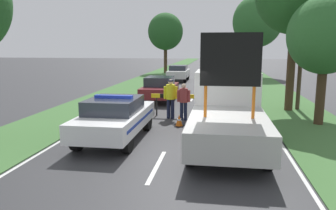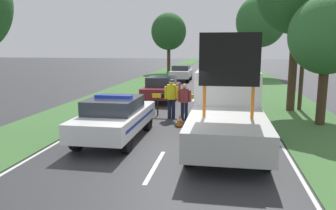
# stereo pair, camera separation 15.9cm
# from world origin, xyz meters

# --- Properties ---
(ground_plane) EXTENTS (160.00, 160.00, 0.00)m
(ground_plane) POSITION_xyz_m (0.00, 0.00, 0.00)
(ground_plane) COLOR #333335
(lane_markings) EXTENTS (7.46, 60.03, 0.01)m
(lane_markings) POSITION_xyz_m (0.00, 15.20, 0.00)
(lane_markings) COLOR silver
(lane_markings) RESTS_ON ground
(grass_verge_left) EXTENTS (3.16, 120.00, 0.03)m
(grass_verge_left) POSITION_xyz_m (-5.36, 20.00, 0.02)
(grass_verge_left) COLOR #427038
(grass_verge_left) RESTS_ON ground
(grass_verge_right) EXTENTS (3.16, 120.00, 0.03)m
(grass_verge_right) POSITION_xyz_m (5.36, 20.00, 0.02)
(grass_verge_right) COLOR #427038
(grass_verge_right) RESTS_ON ground
(police_car) EXTENTS (1.85, 4.57, 1.56)m
(police_car) POSITION_xyz_m (-1.89, 1.12, 0.78)
(police_car) COLOR white
(police_car) RESTS_ON ground
(work_truck) EXTENTS (2.25, 5.92, 3.55)m
(work_truck) POSITION_xyz_m (1.89, 1.42, 1.13)
(work_truck) COLOR white
(work_truck) RESTS_ON ground
(road_barrier) EXTENTS (2.50, 0.08, 1.02)m
(road_barrier) POSITION_xyz_m (-0.24, 5.26, 0.84)
(road_barrier) COLOR black
(road_barrier) RESTS_ON ground
(police_officer) EXTENTS (0.63, 0.40, 1.75)m
(police_officer) POSITION_xyz_m (-0.51, 4.75, 1.04)
(police_officer) COLOR #191E38
(police_officer) RESTS_ON ground
(pedestrian_civilian) EXTENTS (0.58, 0.37, 1.61)m
(pedestrian_civilian) POSITION_xyz_m (0.11, 4.45, 0.94)
(pedestrian_civilian) COLOR #191E38
(pedestrian_civilian) RESTS_ON ground
(traffic_cone_near_police) EXTENTS (0.42, 0.42, 0.58)m
(traffic_cone_near_police) POSITION_xyz_m (-1.69, 4.90, 0.29)
(traffic_cone_near_police) COLOR black
(traffic_cone_near_police) RESTS_ON ground
(traffic_cone_centre_front) EXTENTS (0.43, 0.43, 0.60)m
(traffic_cone_centre_front) POSITION_xyz_m (-2.68, 4.74, 0.29)
(traffic_cone_centre_front) COLOR black
(traffic_cone_centre_front) RESTS_ON ground
(traffic_cone_near_truck) EXTENTS (0.48, 0.48, 0.66)m
(traffic_cone_near_truck) POSITION_xyz_m (1.98, 4.10, 0.33)
(traffic_cone_near_truck) COLOR black
(traffic_cone_near_truck) RESTS_ON ground
(traffic_cone_behind_barrier) EXTENTS (0.34, 0.34, 0.48)m
(traffic_cone_behind_barrier) POSITION_xyz_m (0.06, 3.29, 0.24)
(traffic_cone_behind_barrier) COLOR black
(traffic_cone_behind_barrier) RESTS_ON ground
(traffic_cone_lane_edge) EXTENTS (0.43, 0.43, 0.60)m
(traffic_cone_lane_edge) POSITION_xyz_m (3.11, 6.73, 0.30)
(traffic_cone_lane_edge) COLOR black
(traffic_cone_lane_edge) RESTS_ON ground
(queued_car_wagon_maroon) EXTENTS (1.73, 4.03, 1.44)m
(queued_car_wagon_maroon) POSITION_xyz_m (-1.82, 9.39, 0.74)
(queued_car_wagon_maroon) COLOR maroon
(queued_car_wagon_maroon) RESTS_ON ground
(queued_car_sedan_black) EXTENTS (1.91, 3.94, 1.59)m
(queued_car_sedan_black) POSITION_xyz_m (1.78, 14.75, 0.83)
(queued_car_sedan_black) COLOR black
(queued_car_sedan_black) RESTS_ON ground
(queued_car_van_white) EXTENTS (1.73, 4.28, 1.47)m
(queued_car_van_white) POSITION_xyz_m (-2.13, 20.96, 0.78)
(queued_car_van_white) COLOR silver
(queued_car_van_white) RESTS_ON ground
(roadside_tree_near_left) EXTENTS (5.13, 5.13, 8.49)m
(roadside_tree_near_left) POSITION_xyz_m (5.44, 26.76, 5.77)
(roadside_tree_near_left) COLOR #42301E
(roadside_tree_near_left) RESTS_ON ground
(roadside_tree_near_right) EXTENTS (2.94, 2.94, 5.17)m
(roadside_tree_near_right) POSITION_xyz_m (5.69, 4.46, 3.59)
(roadside_tree_near_right) COLOR #42301E
(roadside_tree_near_right) RESTS_ON ground
(roadside_tree_mid_right) EXTENTS (4.18, 4.18, 7.16)m
(roadside_tree_mid_right) POSITION_xyz_m (-4.85, 30.09, 4.94)
(roadside_tree_mid_right) COLOR #42301E
(roadside_tree_mid_right) RESTS_ON ground
(utility_pole) EXTENTS (1.20, 0.20, 6.98)m
(utility_pole) POSITION_xyz_m (5.58, 7.73, 3.61)
(utility_pole) COLOR #473828
(utility_pole) RESTS_ON ground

